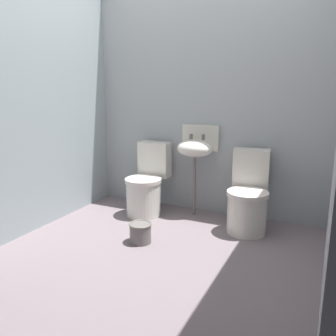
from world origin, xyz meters
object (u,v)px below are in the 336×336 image
object	(u,v)px
toilet_left	(147,185)
toilet_right	(248,199)
bucket	(140,232)
sink	(196,148)

from	to	relation	value
toilet_left	toilet_right	xyz separation A→B (m)	(1.14, 0.00, 0.00)
toilet_right	bucket	size ratio (longest dim) A/B	3.67
toilet_left	toilet_right	world-z (taller)	same
bucket	sink	bearing A→B (deg)	78.90
toilet_left	sink	distance (m)	0.69
toilet_left	toilet_right	distance (m)	1.14
toilet_left	bucket	world-z (taller)	toilet_left
toilet_left	sink	world-z (taller)	sink
toilet_left	bucket	bearing A→B (deg)	111.96
toilet_left	bucket	distance (m)	0.83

